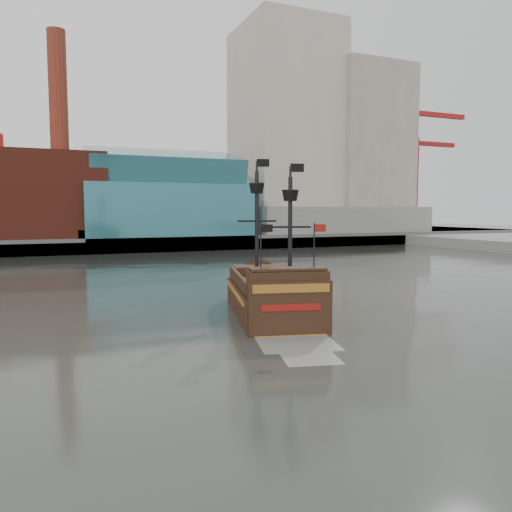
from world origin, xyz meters
name	(u,v)px	position (x,y,z in m)	size (l,w,h in m)	color
ground	(273,346)	(0.00, 0.00, 0.00)	(400.00, 400.00, 0.00)	#262924
promenade_far	(99,239)	(0.00, 92.00, 1.00)	(220.00, 60.00, 2.00)	slate
seawall	(117,246)	(0.00, 62.50, 1.30)	(220.00, 1.00, 2.60)	#4C4C49
skyline	(125,127)	(5.21, 84.56, 24.55)	(149.00, 45.00, 62.00)	brown
crane_a	(414,165)	(78.63, 82.00, 19.11)	(22.50, 4.00, 32.25)	slate
crane_b	(416,182)	(88.23, 92.00, 15.57)	(19.10, 4.00, 26.25)	slate
pirate_ship	(272,300)	(3.25, 7.16, 1.05)	(8.27, 16.15, 11.60)	black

